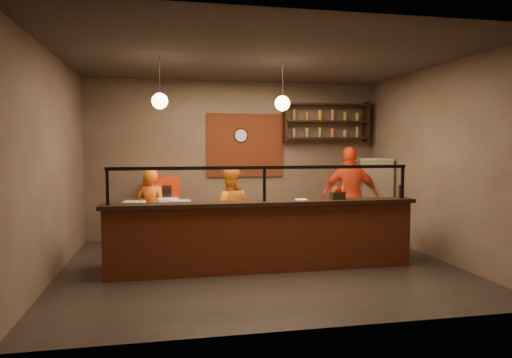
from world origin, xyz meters
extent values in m
plane|color=black|center=(0.00, 0.00, 0.00)|extent=(6.00, 6.00, 0.00)
plane|color=#352F29|center=(0.00, 0.00, 3.20)|extent=(6.00, 6.00, 0.00)
plane|color=#685B4C|center=(0.00, 2.50, 1.60)|extent=(6.00, 0.00, 6.00)
plane|color=#685B4C|center=(-3.00, 0.00, 1.60)|extent=(0.00, 5.00, 5.00)
plane|color=#685B4C|center=(3.00, 0.00, 1.60)|extent=(0.00, 5.00, 5.00)
plane|color=#685B4C|center=(0.00, -2.50, 1.60)|extent=(6.00, 0.00, 6.00)
cube|color=brown|center=(0.20, 2.47, 1.90)|extent=(1.60, 0.04, 1.30)
cube|color=brown|center=(0.00, -0.30, 0.50)|extent=(4.60, 0.25, 1.00)
cube|color=black|center=(0.00, -0.30, 1.03)|extent=(4.70, 0.37, 0.06)
cube|color=gray|center=(0.00, 0.20, 0.42)|extent=(4.60, 0.75, 0.85)
cube|color=white|center=(0.00, 0.20, 0.88)|extent=(4.60, 0.75, 0.05)
cube|color=white|center=(0.00, -0.30, 1.31)|extent=(4.40, 0.02, 0.50)
cube|color=black|center=(0.00, -0.30, 1.56)|extent=(4.50, 0.05, 0.05)
cube|color=black|center=(-2.22, -0.30, 1.31)|extent=(0.04, 0.04, 0.50)
cube|color=black|center=(0.00, -0.30, 1.31)|extent=(0.04, 0.04, 0.50)
cube|color=black|center=(2.22, -0.30, 1.31)|extent=(0.04, 0.04, 0.50)
cube|color=black|center=(1.90, 2.32, 2.05)|extent=(1.80, 0.28, 0.04)
cube|color=black|center=(1.90, 2.32, 2.40)|extent=(1.80, 0.28, 0.04)
cube|color=black|center=(1.90, 2.32, 2.75)|extent=(1.80, 0.28, 0.04)
cube|color=black|center=(1.00, 2.32, 2.40)|extent=(0.04, 0.28, 0.85)
cube|color=black|center=(2.80, 2.32, 2.40)|extent=(0.04, 0.28, 0.85)
cylinder|color=black|center=(0.10, 2.46, 2.10)|extent=(0.30, 0.04, 0.30)
cylinder|color=black|center=(-1.50, 0.20, 2.90)|extent=(0.01, 0.01, 0.60)
sphere|color=#FFBB8C|center=(-1.50, 0.20, 2.55)|extent=(0.24, 0.24, 0.24)
cylinder|color=black|center=(0.40, 0.20, 2.90)|extent=(0.01, 0.01, 0.60)
sphere|color=#FFBB8C|center=(0.40, 0.20, 2.55)|extent=(0.24, 0.24, 0.24)
imported|color=orange|center=(-1.68, 1.15, 0.75)|extent=(0.63, 0.52, 1.50)
imported|color=orange|center=(-0.36, 0.87, 0.76)|extent=(0.76, 0.61, 1.52)
imported|color=#ED3B16|center=(2.05, 1.35, 0.93)|extent=(1.16, 0.65, 1.87)
cube|color=beige|center=(2.60, 1.64, 0.82)|extent=(0.70, 0.66, 1.63)
cube|color=red|center=(-1.52, 2.15, 0.64)|extent=(0.70, 0.68, 1.28)
cylinder|color=#F5E6CF|center=(-0.09, 0.11, 0.91)|extent=(0.55, 0.55, 0.01)
cube|color=silver|center=(-1.23, 0.17, 0.97)|extent=(0.35, 0.31, 0.15)
cube|color=white|center=(-1.40, 0.40, 0.98)|extent=(0.35, 0.31, 0.16)
cube|color=silver|center=(-1.90, 0.13, 0.98)|extent=(0.35, 0.31, 0.15)
cylinder|color=yellow|center=(-0.80, 0.15, 0.93)|extent=(0.36, 0.10, 0.06)
cube|color=black|center=(1.16, -0.26, 1.12)|extent=(0.21, 0.16, 0.11)
cylinder|color=black|center=(2.20, -0.26, 1.16)|extent=(0.06, 0.06, 0.20)
cylinder|color=white|center=(0.58, -0.25, 1.07)|extent=(0.21, 0.21, 0.01)
camera|label=1|loc=(-1.42, -6.85, 1.86)|focal=32.00mm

